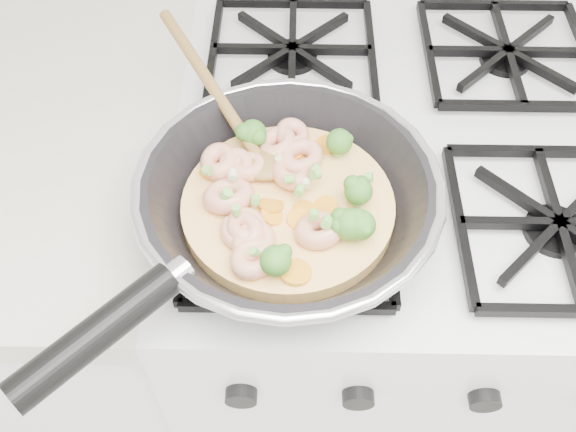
{
  "coord_description": "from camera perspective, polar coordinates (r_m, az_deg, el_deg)",
  "views": [
    {
      "loc": [
        -0.14,
        1.12,
        1.49
      ],
      "look_at": [
        -0.15,
        1.55,
        0.93
      ],
      "focal_mm": 40.26,
      "sensor_mm": 36.0,
      "label": 1
    }
  ],
  "objects": [
    {
      "name": "stove",
      "position": [
        1.19,
        7.46,
        -8.07
      ],
      "size": [
        0.6,
        0.6,
        0.92
      ],
      "color": "silver",
      "rests_on": "ground"
    },
    {
      "name": "skillet",
      "position": [
        0.68,
        -0.37,
        1.4
      ],
      "size": [
        0.4,
        0.5,
        0.1
      ],
      "rotation": [
        0.0,
        0.0,
        -0.42
      ],
      "color": "black",
      "rests_on": "stove"
    }
  ]
}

